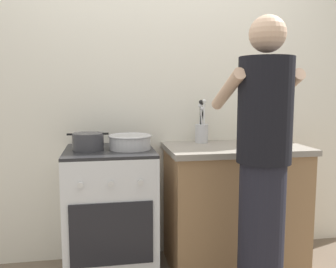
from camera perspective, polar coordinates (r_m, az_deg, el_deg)
back_wall at (r=2.88m, az=1.62°, el=5.93°), size 3.20×0.10×2.50m
countertop at (r=2.77m, az=10.31°, el=-11.01°), size 1.00×0.60×0.90m
stove_range at (r=2.61m, az=-9.00°, el=-12.20°), size 0.60×0.62×0.90m
pot at (r=2.48m, az=-12.46°, el=-1.19°), size 0.27×0.21×0.12m
mixing_bowl at (r=2.48m, az=-5.98°, el=-1.15°), size 0.30×0.30×0.10m
utensil_crock at (r=2.78m, az=5.31°, el=0.70°), size 0.10×0.10×0.33m
oil_bottle at (r=2.77m, az=13.95°, el=0.51°), size 0.06×0.06×0.24m
person at (r=2.11m, az=14.67°, el=-5.39°), size 0.41×0.50×1.70m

